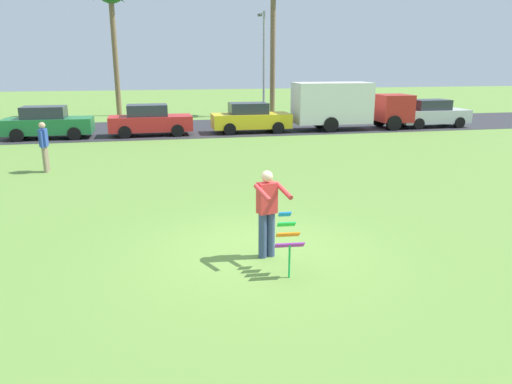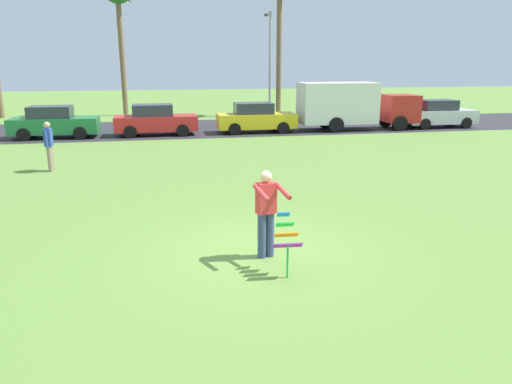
{
  "view_description": "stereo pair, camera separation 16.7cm",
  "coord_description": "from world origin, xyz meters",
  "px_view_note": "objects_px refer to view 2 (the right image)",
  "views": [
    {
      "loc": [
        -1.97,
        -8.76,
        3.69
      ],
      "look_at": [
        0.05,
        0.73,
        1.05
      ],
      "focal_mm": 33.48,
      "sensor_mm": 36.0,
      "label": 1
    },
    {
      "loc": [
        -1.81,
        -8.79,
        3.69
      ],
      "look_at": [
        0.05,
        0.73,
        1.05
      ],
      "focal_mm": 33.48,
      "sensor_mm": 36.0,
      "label": 2
    }
  ],
  "objects_px": {
    "parked_car_green": "(54,123)",
    "streetlight_pole": "(270,58)",
    "parked_car_red": "(155,120)",
    "parked_truck_red_cab": "(351,105)",
    "parked_car_silver": "(438,114)",
    "person_walker_near": "(49,145)",
    "parked_car_yellow": "(256,118)",
    "kite_held": "(286,236)",
    "person_kite_flyer": "(266,211)"
  },
  "relations": [
    {
      "from": "parked_car_red",
      "to": "person_walker_near",
      "type": "height_order",
      "value": "person_walker_near"
    },
    {
      "from": "parked_car_yellow",
      "to": "person_walker_near",
      "type": "xyz_separation_m",
      "value": [
        -8.85,
        -8.0,
        0.16
      ]
    },
    {
      "from": "parked_car_red",
      "to": "person_walker_near",
      "type": "bearing_deg",
      "value": -113.88
    },
    {
      "from": "parked_car_yellow",
      "to": "person_walker_near",
      "type": "relative_size",
      "value": 2.43
    },
    {
      "from": "parked_car_green",
      "to": "parked_truck_red_cab",
      "type": "xyz_separation_m",
      "value": [
        15.74,
        -0.0,
        0.64
      ]
    },
    {
      "from": "parked_car_green",
      "to": "person_walker_near",
      "type": "xyz_separation_m",
      "value": [
        1.44,
        -8.0,
        0.16
      ]
    },
    {
      "from": "kite_held",
      "to": "streetlight_pole",
      "type": "bearing_deg",
      "value": 78.1
    },
    {
      "from": "streetlight_pole",
      "to": "person_walker_near",
      "type": "bearing_deg",
      "value": -125.78
    },
    {
      "from": "person_kite_flyer",
      "to": "parked_car_silver",
      "type": "relative_size",
      "value": 0.41
    },
    {
      "from": "parked_car_green",
      "to": "parked_car_silver",
      "type": "xyz_separation_m",
      "value": [
        21.12,
        -0.0,
        0.0
      ]
    },
    {
      "from": "parked_car_red",
      "to": "parked_car_green",
      "type": "bearing_deg",
      "value": 179.99
    },
    {
      "from": "parked_car_red",
      "to": "parked_truck_red_cab",
      "type": "height_order",
      "value": "parked_truck_red_cab"
    },
    {
      "from": "parked_truck_red_cab",
      "to": "kite_held",
      "type": "bearing_deg",
      "value": -115.18
    },
    {
      "from": "kite_held",
      "to": "parked_truck_red_cab",
      "type": "relative_size",
      "value": 0.16
    },
    {
      "from": "parked_car_green",
      "to": "person_walker_near",
      "type": "distance_m",
      "value": 8.13
    },
    {
      "from": "parked_car_silver",
      "to": "kite_held",
      "type": "bearing_deg",
      "value": -127.71
    },
    {
      "from": "parked_truck_red_cab",
      "to": "person_walker_near",
      "type": "xyz_separation_m",
      "value": [
        -14.3,
        -8.0,
        -0.48
      ]
    },
    {
      "from": "parked_truck_red_cab",
      "to": "streetlight_pole",
      "type": "relative_size",
      "value": 0.96
    },
    {
      "from": "streetlight_pole",
      "to": "person_walker_near",
      "type": "height_order",
      "value": "streetlight_pole"
    },
    {
      "from": "kite_held",
      "to": "streetlight_pole",
      "type": "distance_m",
      "value": 26.23
    },
    {
      "from": "person_kite_flyer",
      "to": "person_walker_near",
      "type": "height_order",
      "value": "same"
    },
    {
      "from": "person_kite_flyer",
      "to": "parked_car_red",
      "type": "distance_m",
      "value": 17.08
    },
    {
      "from": "parked_truck_red_cab",
      "to": "parked_car_silver",
      "type": "bearing_deg",
      "value": 0.0
    },
    {
      "from": "person_kite_flyer",
      "to": "kite_held",
      "type": "bearing_deg",
      "value": -77.44
    },
    {
      "from": "parked_car_green",
      "to": "parked_car_red",
      "type": "distance_m",
      "value": 4.98
    },
    {
      "from": "parked_car_red",
      "to": "streetlight_pole",
      "type": "bearing_deg",
      "value": 44.73
    },
    {
      "from": "parked_car_yellow",
      "to": "parked_truck_red_cab",
      "type": "xyz_separation_m",
      "value": [
        5.45,
        -0.0,
        0.64
      ]
    },
    {
      "from": "person_kite_flyer",
      "to": "parked_car_green",
      "type": "height_order",
      "value": "person_kite_flyer"
    },
    {
      "from": "parked_car_green",
      "to": "parked_truck_red_cab",
      "type": "bearing_deg",
      "value": -0.0
    },
    {
      "from": "parked_car_silver",
      "to": "person_walker_near",
      "type": "relative_size",
      "value": 2.44
    },
    {
      "from": "kite_held",
      "to": "parked_car_red",
      "type": "xyz_separation_m",
      "value": [
        -2.41,
        17.75,
        0.06
      ]
    },
    {
      "from": "parked_car_red",
      "to": "streetlight_pole",
      "type": "xyz_separation_m",
      "value": [
        7.78,
        7.71,
        3.22
      ]
    },
    {
      "from": "kite_held",
      "to": "parked_car_red",
      "type": "distance_m",
      "value": 17.92
    },
    {
      "from": "parked_truck_red_cab",
      "to": "person_kite_flyer",
      "type": "bearing_deg",
      "value": -116.73
    },
    {
      "from": "parked_truck_red_cab",
      "to": "streetlight_pole",
      "type": "xyz_separation_m",
      "value": [
        -2.98,
        7.71,
        2.59
      ]
    },
    {
      "from": "parked_car_red",
      "to": "parked_car_silver",
      "type": "height_order",
      "value": "same"
    },
    {
      "from": "person_walker_near",
      "to": "parked_car_silver",
      "type": "bearing_deg",
      "value": 22.12
    },
    {
      "from": "streetlight_pole",
      "to": "parked_truck_red_cab",
      "type": "bearing_deg",
      "value": -68.88
    },
    {
      "from": "parked_car_silver",
      "to": "parked_car_green",
      "type": "bearing_deg",
      "value": 180.0
    },
    {
      "from": "parked_car_red",
      "to": "parked_truck_red_cab",
      "type": "distance_m",
      "value": 10.78
    },
    {
      "from": "parked_car_green",
      "to": "parked_car_red",
      "type": "relative_size",
      "value": 0.99
    },
    {
      "from": "parked_car_silver",
      "to": "person_kite_flyer",
      "type": "bearing_deg",
      "value": -129.4
    },
    {
      "from": "parked_car_yellow",
      "to": "kite_held",
      "type": "bearing_deg",
      "value": -99.26
    },
    {
      "from": "parked_car_red",
      "to": "parked_car_silver",
      "type": "relative_size",
      "value": 1.0
    },
    {
      "from": "parked_truck_red_cab",
      "to": "person_walker_near",
      "type": "distance_m",
      "value": 16.39
    },
    {
      "from": "parked_car_silver",
      "to": "streetlight_pole",
      "type": "xyz_separation_m",
      "value": [
        -8.36,
        7.71,
        3.22
      ]
    },
    {
      "from": "kite_held",
      "to": "parked_car_yellow",
      "type": "bearing_deg",
      "value": 80.74
    },
    {
      "from": "parked_car_silver",
      "to": "person_walker_near",
      "type": "bearing_deg",
      "value": -157.88
    },
    {
      "from": "parked_car_green",
      "to": "streetlight_pole",
      "type": "bearing_deg",
      "value": 31.13
    },
    {
      "from": "parked_car_yellow",
      "to": "streetlight_pole",
      "type": "bearing_deg",
      "value": 72.21
    }
  ]
}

